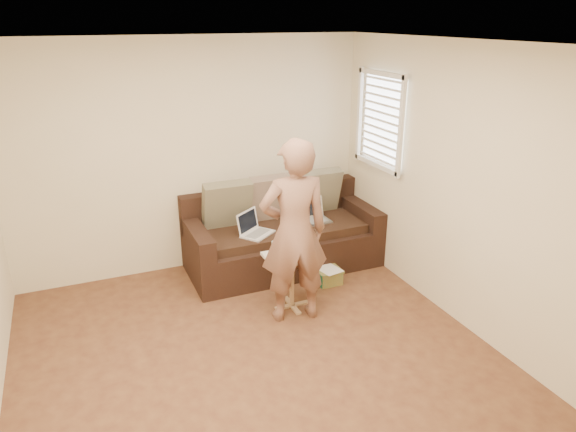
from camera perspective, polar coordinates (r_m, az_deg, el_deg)
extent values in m
plane|color=#4D291C|center=(4.58, -2.45, -16.52)|extent=(4.50, 4.50, 0.00)
plane|color=white|center=(3.64, -3.11, 18.05)|extent=(4.50, 4.50, 0.00)
plane|color=beige|center=(5.98, -10.35, 6.27)|extent=(4.00, 0.00, 4.00)
plane|color=beige|center=(4.94, 19.56, 2.24)|extent=(0.00, 4.50, 4.50)
imported|color=brown|center=(4.88, 0.67, -1.75)|extent=(0.71, 0.53, 1.80)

